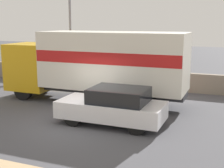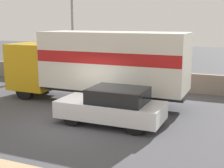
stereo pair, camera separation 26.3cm
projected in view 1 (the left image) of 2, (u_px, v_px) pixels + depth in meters
name	position (u px, v px, depth m)	size (l,w,h in m)	color
ground_plane	(82.00, 123.00, 12.28)	(80.00, 80.00, 0.00)	#47474C
stone_wall_backdrop	(136.00, 79.00, 18.67)	(60.00, 0.35, 1.08)	gray
street_lamp	(70.00, 23.00, 18.89)	(0.56, 0.28, 6.55)	slate
box_truck	(98.00, 63.00, 14.94)	(9.08, 2.38, 3.46)	gold
car_hatchback	(113.00, 106.00, 12.01)	(4.12, 1.78, 1.46)	silver
pedestrian	(27.00, 67.00, 20.60)	(0.40, 0.40, 1.84)	#1E1E2D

